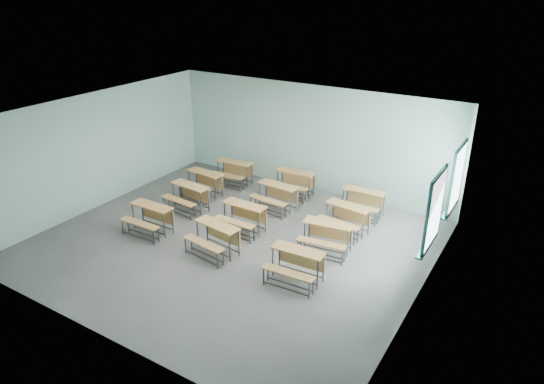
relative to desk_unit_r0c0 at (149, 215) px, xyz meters
The scene contains 13 objects.
room 2.54m from the desk_unit_r0c0, 17.47° to the left, with size 9.04×8.04×3.24m.
desk_unit_r0c0 is the anchor object (origin of this frame).
desk_unit_r0c1 2.03m from the desk_unit_r0c0, ahead, with size 1.25×0.92×0.72m.
desk_unit_r0c2 4.21m from the desk_unit_r0c0, ahead, with size 1.19×0.83×0.72m.
desk_unit_r1c0 1.52m from the desk_unit_r0c0, 91.54° to the left, with size 1.22×0.88×0.72m.
desk_unit_r1c1 2.35m from the desk_unit_r0c0, 32.91° to the left, with size 1.16×0.79×0.72m.
desk_unit_r1c2 4.48m from the desk_unit_r0c0, 18.91° to the left, with size 1.24×0.91×0.72m.
desk_unit_r2c0 2.52m from the desk_unit_r0c0, 96.90° to the left, with size 1.22×0.87×0.72m.
desk_unit_r2c1 3.47m from the desk_unit_r0c0, 54.07° to the left, with size 1.22×0.87×0.72m.
desk_unit_r2c2 4.96m from the desk_unit_r0c0, 31.43° to the left, with size 1.25×0.93×0.72m.
desk_unit_r3c0 3.69m from the desk_unit_r0c0, 90.79° to the left, with size 1.20×0.84×0.72m.
desk_unit_r3c1 4.42m from the desk_unit_r0c0, 63.38° to the left, with size 1.19×0.83×0.72m.
desk_unit_r3c2 5.62m from the desk_unit_r0c0, 41.17° to the left, with size 1.18×0.82×0.72m.
Camera 1 is at (6.24, -8.37, 5.96)m, focal length 32.00 mm.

